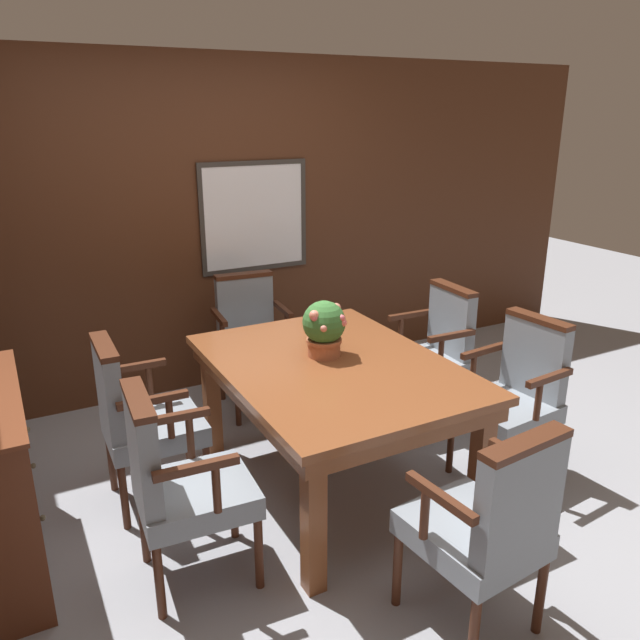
# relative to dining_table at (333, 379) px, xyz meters

# --- Properties ---
(ground_plane) EXTENTS (14.00, 14.00, 0.00)m
(ground_plane) POSITION_rel_dining_table_xyz_m (-0.15, -0.13, -0.67)
(ground_plane) COLOR #93969E
(wall_back) EXTENTS (7.20, 0.08, 2.45)m
(wall_back) POSITION_rel_dining_table_xyz_m (-0.15, 1.72, 0.56)
(wall_back) COLOR #4C2816
(wall_back) RESTS_ON ground_plane
(dining_table) EXTENTS (1.16, 1.57, 0.76)m
(dining_table) POSITION_rel_dining_table_xyz_m (0.00, 0.00, 0.00)
(dining_table) COLOR brown
(dining_table) RESTS_ON ground_plane
(chair_head_near) EXTENTS (0.53, 0.54, 0.96)m
(chair_head_near) POSITION_rel_dining_table_xyz_m (0.02, -1.21, -0.14)
(chair_head_near) COLOR #472314
(chair_head_near) RESTS_ON ground_plane
(chair_right_far) EXTENTS (0.52, 0.52, 0.96)m
(chair_right_far) POSITION_rel_dining_table_xyz_m (0.99, 0.38, -0.14)
(chair_right_far) COLOR #472314
(chair_right_far) RESTS_ON ground_plane
(chair_left_far) EXTENTS (0.51, 0.51, 0.96)m
(chair_left_far) POSITION_rel_dining_table_xyz_m (-0.98, 0.35, -0.14)
(chair_left_far) COLOR #472314
(chair_left_far) RESTS_ON ground_plane
(chair_head_far) EXTENTS (0.53, 0.54, 0.96)m
(chair_head_far) POSITION_rel_dining_table_xyz_m (0.00, 1.21, -0.14)
(chair_head_far) COLOR #472314
(chair_head_far) RESTS_ON ground_plane
(chair_left_near) EXTENTS (0.53, 0.52, 0.96)m
(chair_left_near) POSITION_rel_dining_table_xyz_m (-0.97, -0.34, -0.14)
(chair_left_near) COLOR #472314
(chair_left_near) RESTS_ON ground_plane
(chair_right_near) EXTENTS (0.54, 0.53, 0.96)m
(chair_right_near) POSITION_rel_dining_table_xyz_m (1.00, -0.38, -0.14)
(chair_right_near) COLOR #472314
(chair_right_near) RESTS_ON ground_plane
(potted_plant) EXTENTS (0.24, 0.24, 0.31)m
(potted_plant) POSITION_rel_dining_table_xyz_m (0.01, 0.12, 0.26)
(potted_plant) COLOR #B2603D
(potted_plant) RESTS_ON dining_table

